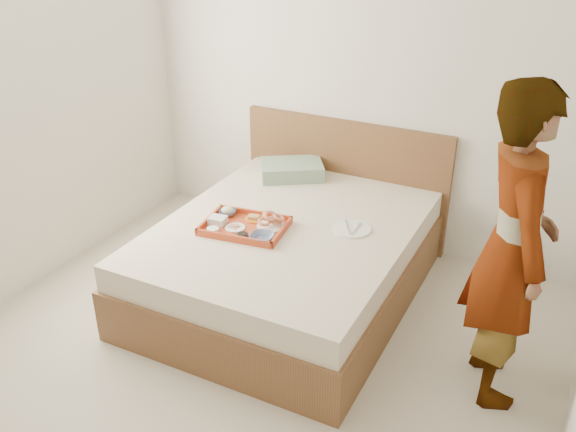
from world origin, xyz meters
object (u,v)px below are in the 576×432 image
(tray, at_px, (245,226))
(person, at_px, (512,248))
(dinner_plate, at_px, (352,229))
(bed, at_px, (288,259))

(tray, bearing_deg, person, -11.14)
(dinner_plate, xyz_separation_m, person, (1.01, -0.41, 0.33))
(dinner_plate, bearing_deg, bed, -162.89)
(dinner_plate, bearing_deg, tray, -153.80)
(dinner_plate, relative_size, person, 0.14)
(bed, xyz_separation_m, tray, (-0.22, -0.18, 0.29))
(bed, height_order, dinner_plate, dinner_plate)
(dinner_plate, bearing_deg, person, -22.19)
(tray, distance_m, dinner_plate, 0.69)
(bed, height_order, tray, tray)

